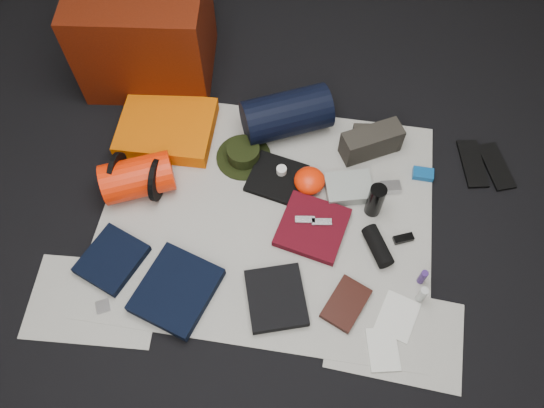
# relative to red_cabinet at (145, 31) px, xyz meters

# --- Properties ---
(floor) EXTENTS (4.50, 4.50, 0.02)m
(floor) POSITION_rel_red_cabinet_xyz_m (0.79, -0.85, -0.29)
(floor) COLOR black
(floor) RESTS_ON ground
(newspaper_mat) EXTENTS (1.60, 1.30, 0.01)m
(newspaper_mat) POSITION_rel_red_cabinet_xyz_m (0.79, -0.85, -0.28)
(newspaper_mat) COLOR beige
(newspaper_mat) RESTS_ON floor
(newspaper_sheet_front_left) EXTENTS (0.61, 0.44, 0.00)m
(newspaper_sheet_front_left) POSITION_rel_red_cabinet_xyz_m (0.09, -1.40, -0.28)
(newspaper_sheet_front_left) COLOR beige
(newspaper_sheet_front_left) RESTS_ON floor
(newspaper_sheet_front_right) EXTENTS (0.60, 0.43, 0.00)m
(newspaper_sheet_front_right) POSITION_rel_red_cabinet_xyz_m (1.44, -1.35, -0.28)
(newspaper_sheet_front_right) COLOR beige
(newspaper_sheet_front_right) RESTS_ON floor
(red_cabinet) EXTENTS (0.73, 0.64, 0.56)m
(red_cabinet) POSITION_rel_red_cabinet_xyz_m (0.00, 0.00, 0.00)
(red_cabinet) COLOR #501405
(red_cabinet) RESTS_ON floor
(sleeping_pad) EXTENTS (0.50, 0.41, 0.09)m
(sleeping_pad) POSITION_rel_red_cabinet_xyz_m (0.19, -0.44, -0.23)
(sleeping_pad) COLOR #E86102
(sleeping_pad) RESTS_ON newspaper_mat
(stuff_sack) EXTENTS (0.39, 0.32, 0.20)m
(stuff_sack) POSITION_rel_red_cabinet_xyz_m (0.15, -0.80, -0.17)
(stuff_sack) COLOR #F92604
(stuff_sack) RESTS_ON newspaper_mat
(sack_strap_left) EXTENTS (0.02, 0.22, 0.22)m
(sack_strap_left) POSITION_rel_red_cabinet_xyz_m (0.05, -0.80, -0.17)
(sack_strap_left) COLOR black
(sack_strap_left) RESTS_ON newspaper_mat
(sack_strap_right) EXTENTS (0.02, 0.22, 0.22)m
(sack_strap_right) POSITION_rel_red_cabinet_xyz_m (0.25, -0.80, -0.17)
(sack_strap_right) COLOR black
(sack_strap_right) RESTS_ON newspaper_mat
(navy_duffel) EXTENTS (0.51, 0.41, 0.24)m
(navy_duffel) POSITION_rel_red_cabinet_xyz_m (0.81, -0.32, -0.16)
(navy_duffel) COLOR black
(navy_duffel) RESTS_ON newspaper_mat
(boonie_brim) EXTENTS (0.34, 0.34, 0.01)m
(boonie_brim) POSITION_rel_red_cabinet_xyz_m (0.62, -0.54, -0.27)
(boonie_brim) COLOR black
(boonie_brim) RESTS_ON newspaper_mat
(boonie_crown) EXTENTS (0.17, 0.17, 0.08)m
(boonie_crown) POSITION_rel_red_cabinet_xyz_m (0.62, -0.54, -0.23)
(boonie_crown) COLOR black
(boonie_crown) RESTS_ON boonie_brim
(hiking_boot_left) EXTENTS (0.33, 0.25, 0.15)m
(hiking_boot_left) POSITION_rel_red_cabinet_xyz_m (1.26, -0.39, -0.20)
(hiking_boot_left) COLOR #2C2922
(hiking_boot_left) RESTS_ON newspaper_mat
(hiking_boot_right) EXTENTS (0.25, 0.12, 0.12)m
(hiking_boot_right) POSITION_rel_red_cabinet_xyz_m (1.29, -0.35, -0.21)
(hiking_boot_right) COLOR #2C2922
(hiking_boot_right) RESTS_ON newspaper_mat
(flip_flop_left) EXTENTS (0.16, 0.30, 0.02)m
(flip_flop_left) POSITION_rel_red_cabinet_xyz_m (1.80, -0.39, -0.27)
(flip_flop_left) COLOR black
(flip_flop_left) RESTS_ON floor
(flip_flop_right) EXTENTS (0.19, 0.30, 0.02)m
(flip_flop_right) POSITION_rel_red_cabinet_xyz_m (1.92, -0.39, -0.27)
(flip_flop_right) COLOR black
(flip_flop_right) RESTS_ON floor
(trousers_navy_a) EXTENTS (0.33, 0.35, 0.04)m
(trousers_navy_a) POSITION_rel_red_cabinet_xyz_m (0.12, -1.21, -0.25)
(trousers_navy_a) COLOR black
(trousers_navy_a) RESTS_ON newspaper_mat
(trousers_navy_b) EXTENTS (0.40, 0.43, 0.06)m
(trousers_navy_b) POSITION_rel_red_cabinet_xyz_m (0.45, -1.31, -0.25)
(trousers_navy_b) COLOR black
(trousers_navy_b) RESTS_ON newspaper_mat
(trousers_charcoal) EXTENTS (0.33, 0.35, 0.05)m
(trousers_charcoal) POSITION_rel_red_cabinet_xyz_m (0.90, -1.27, -0.25)
(trousers_charcoal) COLOR black
(trousers_charcoal) RESTS_ON newspaper_mat
(black_tshirt) EXTENTS (0.31, 0.30, 0.03)m
(black_tshirt) POSITION_rel_red_cabinet_xyz_m (0.81, -0.64, -0.26)
(black_tshirt) COLOR black
(black_tshirt) RESTS_ON newspaper_mat
(red_shirt) EXTENTS (0.36, 0.36, 0.04)m
(red_shirt) POSITION_rel_red_cabinet_xyz_m (1.02, -0.90, -0.25)
(red_shirt) COLOR #4D0812
(red_shirt) RESTS_ON newspaper_mat
(orange_stuff_sack) EXTENTS (0.17, 0.17, 0.10)m
(orange_stuff_sack) POSITION_rel_red_cabinet_xyz_m (0.98, -0.66, -0.22)
(orange_stuff_sack) COLOR #F92604
(orange_stuff_sack) RESTS_ON newspaper_mat
(first_aid_pouch) EXTENTS (0.26, 0.22, 0.06)m
(first_aid_pouch) POSITION_rel_red_cabinet_xyz_m (1.17, -0.65, -0.25)
(first_aid_pouch) COLOR gray
(first_aid_pouch) RESTS_ON newspaper_mat
(water_bottle) EXTENTS (0.10, 0.10, 0.20)m
(water_bottle) POSITION_rel_red_cabinet_xyz_m (1.30, -0.75, -0.17)
(water_bottle) COLOR black
(water_bottle) RESTS_ON newspaper_mat
(speaker) EXTENTS (0.16, 0.21, 0.08)m
(speaker) POSITION_rel_red_cabinet_xyz_m (1.33, -0.96, -0.24)
(speaker) COLOR black
(speaker) RESTS_ON newspaper_mat
(compact_camera) EXTENTS (0.11, 0.08, 0.04)m
(compact_camera) POSITION_rel_red_cabinet_xyz_m (1.38, -0.61, -0.25)
(compact_camera) COLOR silver
(compact_camera) RESTS_ON newspaper_mat
(cyan_case) EXTENTS (0.10, 0.07, 0.03)m
(cyan_case) POSITION_rel_red_cabinet_xyz_m (1.54, -0.51, -0.26)
(cyan_case) COLOR #0E4A88
(cyan_case) RESTS_ON newspaper_mat
(toiletry_purple) EXTENTS (0.03, 0.03, 0.10)m
(toiletry_purple) POSITION_rel_red_cabinet_xyz_m (1.54, -1.08, -0.23)
(toiletry_purple) COLOR #3A2067
(toiletry_purple) RESTS_ON newspaper_mat
(toiletry_clear) EXTENTS (0.04, 0.04, 0.11)m
(toiletry_clear) POSITION_rel_red_cabinet_xyz_m (1.54, -1.17, -0.22)
(toiletry_clear) COLOR #B8BEB9
(toiletry_clear) RESTS_ON newspaper_mat
(paperback_book) EXTENTS (0.23, 0.27, 0.03)m
(paperback_book) POSITION_rel_red_cabinet_xyz_m (1.21, -1.25, -0.26)
(paperback_book) COLOR black
(paperback_book) RESTS_ON newspaper_mat
(map_booklet) EXTENTS (0.16, 0.21, 0.01)m
(map_booklet) POSITION_rel_red_cabinet_xyz_m (1.39, -1.42, -0.27)
(map_booklet) COLOR silver
(map_booklet) RESTS_ON newspaper_mat
(map_printout) EXTENTS (0.21, 0.24, 0.01)m
(map_printout) POSITION_rel_red_cabinet_xyz_m (1.45, -1.27, -0.27)
(map_printout) COLOR silver
(map_printout) RESTS_ON newspaper_mat
(sunglasses) EXTENTS (0.10, 0.07, 0.02)m
(sunglasses) POSITION_rel_red_cabinet_xyz_m (1.46, -0.88, -0.26)
(sunglasses) COLOR black
(sunglasses) RESTS_ON newspaper_mat
(key_cluster) EXTENTS (0.08, 0.08, 0.01)m
(key_cluster) POSITION_rel_red_cabinet_xyz_m (0.14, -1.42, -0.27)
(key_cluster) COLOR silver
(key_cluster) RESTS_ON newspaper_mat
(tape_roll) EXTENTS (0.05, 0.05, 0.03)m
(tape_roll) POSITION_rel_red_cabinet_xyz_m (0.83, -0.61, -0.23)
(tape_roll) COLOR silver
(tape_roll) RESTS_ON black_tshirt
(energy_bar_a) EXTENTS (0.10, 0.05, 0.01)m
(energy_bar_a) POSITION_rel_red_cabinet_xyz_m (0.98, -0.88, -0.23)
(energy_bar_a) COLOR silver
(energy_bar_a) RESTS_ON red_shirt
(energy_bar_b) EXTENTS (0.10, 0.05, 0.01)m
(energy_bar_b) POSITION_rel_red_cabinet_xyz_m (1.06, -0.88, -0.23)
(energy_bar_b) COLOR silver
(energy_bar_b) RESTS_ON red_shirt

